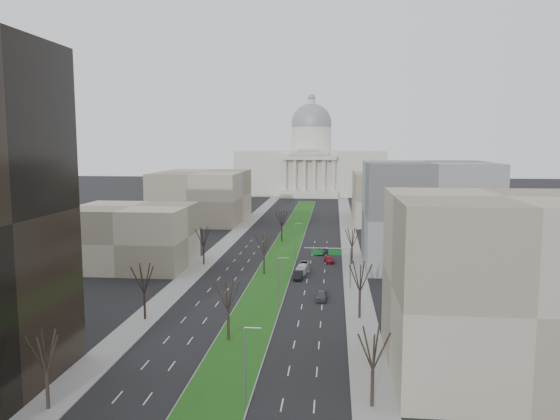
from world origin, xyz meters
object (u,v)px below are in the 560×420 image
Objects in this scene: car_grey_near at (321,296)px; car_grey_far at (321,251)px; car_black at (298,275)px; car_red at (329,260)px; box_van at (303,268)px.

car_grey_near reaches higher than car_grey_far.
car_black is 1.05× the size of car_red.
box_van is at bearing 104.85° from car_grey_near.
car_grey_near is 20.72m from box_van.
car_grey_far is at bearing 81.70° from car_black.
car_grey_far is (-0.97, 41.44, -0.06)m from car_grey_near.
car_black is at bearing -89.68° from car_grey_far.
box_van reaches higher than car_grey_near.
car_red is at bearing 90.23° from car_grey_near.
car_grey_far is (4.21, 26.45, -0.08)m from car_black.
car_red is 10.14m from car_grey_far.
box_van reaches higher than car_grey_far.
box_van is (-5.61, -11.28, 0.37)m from car_red.
car_grey_far is (-2.03, 9.94, 0.06)m from car_red.
car_red is 12.61m from box_van.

